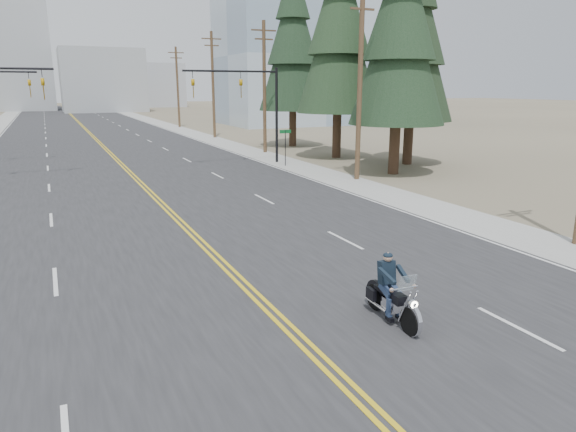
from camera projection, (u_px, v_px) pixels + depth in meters
The scene contains 18 objects.
road at pixel (87, 130), 68.27m from camera, with size 20.00×200.00×0.01m, color #303033.
sidewalk_right at pixel (173, 127), 72.97m from camera, with size 3.00×200.00×0.01m, color #A5A5A0.
traffic_mast_right at pixel (251, 97), 37.33m from camera, with size 7.10×0.26×7.00m.
street_sign at pixel (285, 141), 37.09m from camera, with size 0.90×0.06×2.62m.
utility_pole_b at pixel (360, 81), 30.60m from camera, with size 2.20×0.30×11.50m.
utility_pole_c at pixel (264, 86), 43.85m from camera, with size 2.20×0.30×11.00m.
utility_pole_d at pixel (213, 83), 56.97m from camera, with size 2.20×0.30×11.50m.
utility_pole_e at pixel (178, 86), 71.98m from camera, with size 2.20×0.30×11.00m.
glass_building at pixel (302, 57), 78.91m from camera, with size 24.00×16.00×20.00m, color #9EB5CC.
haze_bldg_b at pixel (103, 81), 118.18m from camera, with size 18.00×14.00×14.00m, color #ADB2B7.
haze_bldg_c at pixel (256, 72), 117.59m from camera, with size 16.00×12.00×18.00m, color #B7BCC6.
haze_bldg_d at pixel (5, 55), 121.71m from camera, with size 20.00×15.00×26.00m, color #ADB2B7.
haze_bldg_e at pixel (156, 85), 147.35m from camera, with size 14.00×14.00×12.00m, color #B7BCC6.
motorcyclist at pixel (393, 289), 12.48m from camera, with size 0.93×2.18×1.70m, color black, non-canonical shape.
conifer_near at pixel (400, 25), 31.92m from camera, with size 6.15×6.15×16.28m.
conifer_mid at pixel (414, 35), 36.25m from camera, with size 6.02×6.02×16.05m.
conifer_tall at pixel (339, 23), 39.50m from camera, with size 6.51×6.51×18.08m.
conifer_far at pixel (293, 40), 47.73m from camera, with size 6.43×6.43×17.21m.
Camera 1 is at (-4.75, -3.88, 5.64)m, focal length 32.00 mm.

